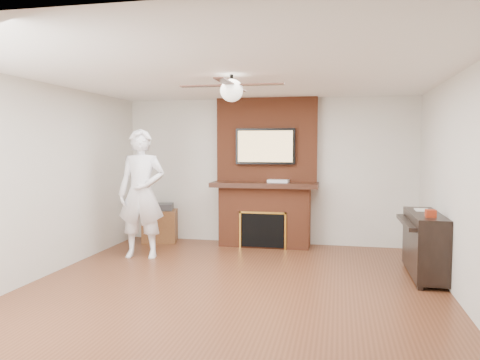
% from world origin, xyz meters
% --- Properties ---
extents(room_shell, '(5.36, 5.86, 2.86)m').
position_xyz_m(room_shell, '(0.00, 0.00, 1.25)').
color(room_shell, '#522A18').
rests_on(room_shell, ground).
extents(fireplace, '(1.78, 0.64, 2.50)m').
position_xyz_m(fireplace, '(0.00, 2.55, 1.00)').
color(fireplace, brown).
rests_on(fireplace, ground).
extents(tv, '(1.00, 0.08, 0.60)m').
position_xyz_m(tv, '(0.00, 2.50, 1.68)').
color(tv, black).
rests_on(tv, fireplace).
extents(ceiling_fan, '(1.21, 1.21, 0.31)m').
position_xyz_m(ceiling_fan, '(-0.00, 0.00, 2.33)').
color(ceiling_fan, black).
rests_on(ceiling_fan, room_shell).
extents(person, '(0.77, 0.57, 1.94)m').
position_xyz_m(person, '(-1.70, 1.30, 0.97)').
color(person, white).
rests_on(person, ground).
extents(side_table, '(0.70, 0.70, 0.67)m').
position_xyz_m(side_table, '(-1.88, 2.48, 0.31)').
color(side_table, brown).
rests_on(side_table, ground).
extents(piano, '(0.48, 1.27, 0.92)m').
position_xyz_m(piano, '(2.30, 1.03, 0.45)').
color(piano, black).
rests_on(piano, ground).
extents(cable_box, '(0.36, 0.22, 0.05)m').
position_xyz_m(cable_box, '(0.23, 2.45, 1.10)').
color(cable_box, silver).
rests_on(cable_box, fireplace).
extents(candle_orange, '(0.07, 0.07, 0.11)m').
position_xyz_m(candle_orange, '(-0.14, 2.34, 0.06)').
color(candle_orange, '#BC4A16').
rests_on(candle_orange, ground).
extents(candle_green, '(0.07, 0.07, 0.09)m').
position_xyz_m(candle_green, '(0.07, 2.32, 0.04)').
color(candle_green, '#3C6F2C').
rests_on(candle_green, ground).
extents(candle_cream, '(0.08, 0.08, 0.12)m').
position_xyz_m(candle_cream, '(0.17, 2.35, 0.06)').
color(candle_cream, beige).
rests_on(candle_cream, ground).
extents(candle_blue, '(0.06, 0.06, 0.08)m').
position_xyz_m(candle_blue, '(0.25, 2.39, 0.04)').
color(candle_blue, '#2F5A8E').
rests_on(candle_blue, ground).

